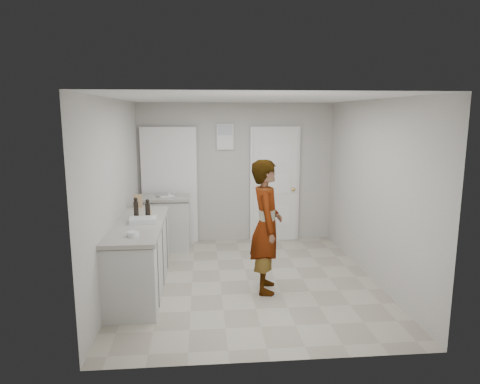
{
  "coord_description": "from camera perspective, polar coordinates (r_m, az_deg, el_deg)",
  "views": [
    {
      "loc": [
        -0.61,
        -5.64,
        2.31
      ],
      "look_at": [
        -0.08,
        0.4,
        1.19
      ],
      "focal_mm": 32.0,
      "sensor_mm": 36.0,
      "label": 1
    }
  ],
  "objects": [
    {
      "name": "main_counter",
      "position": [
        5.82,
        -13.23,
        -8.73
      ],
      "size": [
        0.64,
        1.96,
        0.93
      ],
      "color": "silver",
      "rests_on": "ground"
    },
    {
      "name": "spice_jar",
      "position": [
        6.01,
        -11.99,
        -2.7
      ],
      "size": [
        0.06,
        0.06,
        0.09
      ],
      "primitive_type": "cylinder",
      "color": "tan",
      "rests_on": "main_counter"
    },
    {
      "name": "papers",
      "position": [
        7.41,
        -9.91,
        -0.45
      ],
      "size": [
        0.34,
        0.37,
        0.01
      ],
      "primitive_type": "cube",
      "rotation": [
        0.0,
        0.0,
        0.38
      ],
      "color": "white",
      "rests_on": "side_counter"
    },
    {
      "name": "oil_cruet_a",
      "position": [
        5.82,
        -12.2,
        -2.28
      ],
      "size": [
        0.07,
        0.07,
        0.27
      ],
      "color": "black",
      "rests_on": "main_counter"
    },
    {
      "name": "side_counter",
      "position": [
        7.46,
        -9.85,
        -4.33
      ],
      "size": [
        0.84,
        0.61,
        0.93
      ],
      "color": "silver",
      "rests_on": "ground"
    },
    {
      "name": "cake_mix_box",
      "position": [
        6.54,
        -13.43,
        -1.19
      ],
      "size": [
        0.12,
        0.06,
        0.2
      ],
      "primitive_type": "cube",
      "rotation": [
        0.0,
        0.0,
        0.04
      ],
      "color": "#A88154",
      "rests_on": "main_counter"
    },
    {
      "name": "ground",
      "position": [
        6.13,
        1.05,
        -11.71
      ],
      "size": [
        4.0,
        4.0,
        0.0
      ],
      "primitive_type": "plane",
      "color": "gray",
      "rests_on": "ground"
    },
    {
      "name": "egg_bowl",
      "position": [
        5.06,
        -14.07,
        -5.45
      ],
      "size": [
        0.14,
        0.14,
        0.05
      ],
      "color": "silver",
      "rests_on": "main_counter"
    },
    {
      "name": "room_shell",
      "position": [
        7.71,
        -1.75,
        0.83
      ],
      "size": [
        4.0,
        4.0,
        4.0
      ],
      "color": "#A7A59E",
      "rests_on": "ground"
    },
    {
      "name": "baking_dish",
      "position": [
        5.66,
        -12.77,
        -3.69
      ],
      "size": [
        0.36,
        0.27,
        0.06
      ],
      "rotation": [
        0.0,
        0.0,
        0.08
      ],
      "color": "silver",
      "rests_on": "main_counter"
    },
    {
      "name": "oil_cruet_b",
      "position": [
        5.84,
        -13.69,
        -2.17
      ],
      "size": [
        0.06,
        0.06,
        0.29
      ],
      "color": "black",
      "rests_on": "main_counter"
    },
    {
      "name": "person",
      "position": [
        5.56,
        3.53,
        -4.6
      ],
      "size": [
        0.47,
        0.67,
        1.74
      ],
      "primitive_type": "imported",
      "rotation": [
        0.0,
        0.0,
        1.48
      ],
      "color": "silver",
      "rests_on": "ground"
    }
  ]
}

